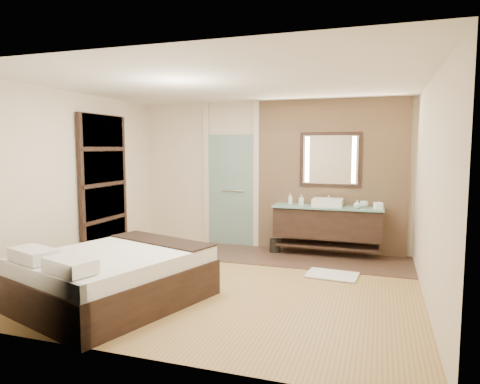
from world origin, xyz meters
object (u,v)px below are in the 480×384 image
(mirror_unit, at_px, (330,160))
(waste_bin, at_px, (275,246))
(vanity, at_px, (327,223))
(bed, at_px, (115,277))

(mirror_unit, relative_size, waste_bin, 4.30)
(vanity, relative_size, bed, 0.77)
(mirror_unit, height_order, waste_bin, mirror_unit)
(vanity, height_order, waste_bin, vanity)
(mirror_unit, xyz_separation_m, waste_bin, (-0.90, -0.31, -1.53))
(mirror_unit, distance_m, waste_bin, 1.80)
(mirror_unit, height_order, bed, mirror_unit)
(bed, distance_m, waste_bin, 3.26)
(vanity, xyz_separation_m, bed, (-2.15, -3.08, -0.26))
(vanity, relative_size, mirror_unit, 1.75)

